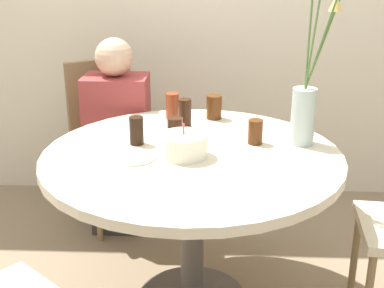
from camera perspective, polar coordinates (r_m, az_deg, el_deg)
name	(u,v)px	position (r m, az deg, el deg)	size (l,w,h in m)	color
dining_table	(192,180)	(2.23, 0.00, -3.85)	(1.23, 1.23, 0.74)	beige
chair_left_flank	(108,132)	(3.09, -8.98, 1.28)	(0.55, 0.55, 0.93)	beige
birthday_cake	(184,145)	(2.14, -0.88, -0.15)	(0.19, 0.19, 0.14)	white
flower_vase	(309,90)	(2.25, 12.37, 5.66)	(0.21, 0.21, 0.78)	#B2C6C1
side_plate	(135,158)	(2.14, -6.08, -1.47)	(0.16, 0.16, 0.01)	white
drink_glass_0	(185,113)	(2.48, -0.77, 3.30)	(0.06, 0.06, 0.14)	#33190C
drink_glass_1	(175,129)	(2.32, -1.82, 1.61)	(0.07, 0.07, 0.10)	#33190C
drink_glass_2	(214,107)	(2.61, 2.37, 3.96)	(0.08, 0.08, 0.12)	#51280F
drink_glass_3	(136,131)	(2.28, -5.94, 1.44)	(0.06, 0.06, 0.12)	black
drink_glass_4	(255,132)	(2.29, 6.77, 1.31)	(0.06, 0.06, 0.11)	#51280F
drink_glass_5	(172,106)	(2.60, -2.11, 4.06)	(0.06, 0.06, 0.13)	maroon
person_guest	(118,143)	(2.96, -7.85, 0.07)	(0.34, 0.24, 1.09)	#383333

